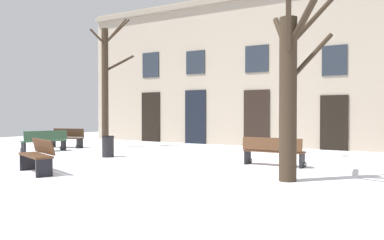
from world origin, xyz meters
TOP-DOWN VIEW (x-y plane):
  - ground_plane at (0.00, 0.00)m, footprint 31.97×31.97m
  - building_facade at (-0.01, 7.68)m, footprint 19.98×0.60m
  - tree_center at (-5.76, 3.69)m, footprint 1.24×2.62m
  - tree_left_of_center at (3.77, -0.50)m, footprint 1.77×2.16m
  - streetlamp at (2.36, 3.73)m, footprint 0.30×0.30m
  - litter_bin at (-3.04, 0.90)m, footprint 0.43×0.43m
  - bench_far_corner at (-2.08, -2.69)m, footprint 1.61×0.99m
  - bench_back_to_back_left at (-7.15, 2.67)m, footprint 1.62×0.84m
  - bench_near_lamp at (-6.52, 1.02)m, footprint 1.00×1.77m
  - bench_by_litter_bin at (2.62, 1.69)m, footprint 1.81×0.47m

SIDE VIEW (x-z plane):
  - ground_plane at x=0.00m, z-range 0.00..0.00m
  - litter_bin at x=-3.04m, z-range 0.00..0.74m
  - bench_back_to_back_left at x=-7.15m, z-range 0.00..0.84m
  - bench_near_lamp at x=-6.52m, z-range 0.01..0.85m
  - bench_by_litter_bin at x=2.62m, z-range 0.02..0.85m
  - bench_far_corner at x=-2.08m, z-range 0.02..0.89m
  - tree_left_of_center at x=3.77m, z-range -0.05..4.31m
  - streetlamp at x=2.36m, z-range 0.44..4.50m
  - tree_center at x=-5.76m, z-range 0.00..5.61m
  - building_facade at x=-0.01m, z-range 0.04..7.15m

